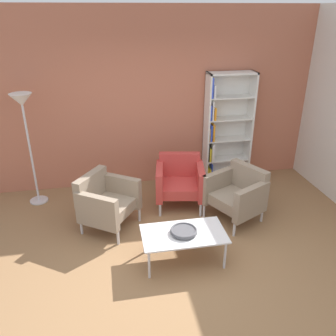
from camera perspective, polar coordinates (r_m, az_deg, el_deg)
name	(u,v)px	position (r m, az deg, el deg)	size (l,w,h in m)	color
ground_plane	(177,270)	(4.31, 1.55, -16.33)	(8.32, 8.32, 0.00)	olive
brick_back_panel	(147,100)	(5.84, -3.38, 11.03)	(6.40, 0.12, 2.90)	#B2664C
bookshelf_tall	(224,129)	(6.08, 9.19, 6.28)	(0.80, 0.30, 1.90)	silver
coffee_table_low	(184,235)	(4.22, 2.58, -10.95)	(1.00, 0.56, 0.40)	silver
decorative_bowl	(184,231)	(4.19, 2.59, -10.21)	(0.32, 0.32, 0.05)	#4C4C51
armchair_by_bookshelf	(180,180)	(5.37, 1.94, -2.04)	(0.82, 0.77, 0.78)	#B73833
armchair_spare_guest	(106,201)	(4.89, -10.17, -5.29)	(0.93, 0.94, 0.78)	gray
armchair_near_window	(237,193)	(5.11, 11.29, -4.02)	(0.90, 0.92, 0.78)	gray
floor_lamp_torchiere	(24,114)	(5.48, -22.57, 8.23)	(0.32, 0.32, 1.74)	silver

